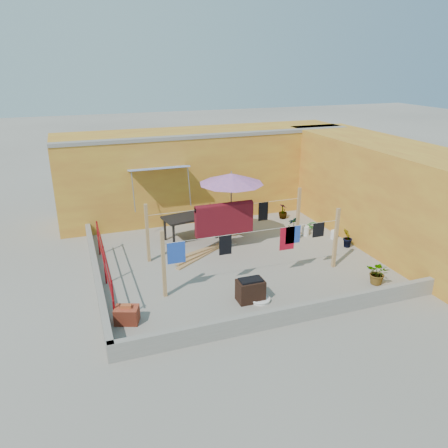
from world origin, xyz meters
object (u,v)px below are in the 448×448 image
Objects in this scene: outdoor_table at (190,218)px; brazier at (250,290)px; water_jug_a at (305,231)px; white_basin at (260,299)px; water_jug_b at (334,235)px; green_hose at (314,225)px; brick_stack at (127,315)px; plant_back_a at (234,222)px; patio_umbrella at (231,179)px.

outdoor_table reaches higher than brazier.
white_basin is at bearing -133.25° from water_jug_a.
outdoor_table is 5.80× the size of water_jug_b.
outdoor_table is 5.10× the size of water_jug_a.
water_jug_b reaches higher than green_hose.
brazier reaches higher than brick_stack.
plant_back_a is (1.23, 4.34, 0.13)m from brazier.
brazier reaches higher than water_jug_a.
water_jug_a is 0.95m from water_jug_b.
brazier is at bearing -85.95° from outdoor_table.
patio_umbrella is 2.00m from plant_back_a.
patio_umbrella is 4.06m from water_jug_b.
brick_stack is 0.74× the size of plant_back_a.
patio_umbrella is at bearing -37.14° from outdoor_table.
brick_stack is 8.29m from green_hose.
brazier is 0.35m from white_basin.
outdoor_table is at bearing 57.57° from brick_stack.
white_basin is 4.58m from plant_back_a.
patio_umbrella is 5.56m from brick_stack.
patio_umbrella is at bearing -172.00° from green_hose.
patio_umbrella is 4.09m from brazier.
plant_back_a is at bearing 152.41° from water_jug_b.
patio_umbrella is at bearing 41.91° from brick_stack.
brazier is at bearing -146.77° from water_jug_b.
outdoor_table is at bearing 175.36° from green_hose.
brazier is (3.05, -0.06, 0.09)m from brick_stack.
water_jug_a is at bearing 26.82° from brick_stack.
water_jug_a is at bearing 43.94° from brazier.
plant_back_a reaches higher than water_jug_b.
water_jug_b is 0.62× the size of green_hose.
patio_umbrella is at bearing 167.61° from water_jug_b.
brazier is at bearing -136.06° from water_jug_a.
brick_stack is at bearing -153.18° from water_jug_a.
brazier is at bearing -102.96° from patio_umbrella.
brick_stack is 1.19× the size of white_basin.
patio_umbrella reaches higher than green_hose.
water_jug_b is at bearing -19.41° from outdoor_table.
water_jug_a is at bearing -3.38° from patio_umbrella.
water_jug_a is (3.27, 3.48, 0.12)m from white_basin.
green_hose is (4.54, -0.37, -0.72)m from outdoor_table.
plant_back_a reaches higher than water_jug_a.
white_basin is (0.22, -0.11, -0.24)m from brazier.
plant_back_a is (-3.00, 1.57, 0.28)m from water_jug_b.
water_jug_a reaches higher than water_jug_b.
outdoor_table is 3.61× the size of green_hose.
water_jug_b is at bearing -38.73° from water_jug_a.
brazier is 4.52m from plant_back_a.
brazier is 1.26× the size of white_basin.
brazier is 2.03× the size of water_jug_b.
plant_back_a is (1.01, 4.45, 0.38)m from white_basin.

